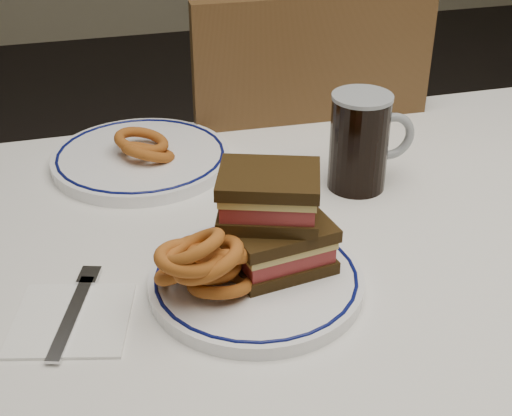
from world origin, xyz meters
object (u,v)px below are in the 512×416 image
object	(u,v)px
beer_mug	(361,141)
reuben_sandwich	(274,220)
far_plate	(141,158)
chair_far	(291,185)
main_plate	(256,280)

from	to	relation	value
beer_mug	reuben_sandwich	bearing A→B (deg)	-135.64
reuben_sandwich	far_plate	size ratio (longest dim) A/B	0.52
chair_far	beer_mug	bearing A→B (deg)	-93.04
reuben_sandwich	far_plate	distance (m)	0.39
main_plate	chair_far	bearing A→B (deg)	67.77
main_plate	beer_mug	size ratio (longest dim) A/B	1.76
reuben_sandwich	main_plate	bearing A→B (deg)	-142.84
chair_far	beer_mug	world-z (taller)	chair_far
main_plate	reuben_sandwich	bearing A→B (deg)	37.16
main_plate	reuben_sandwich	xyz separation A→B (m)	(0.03, 0.02, 0.07)
main_plate	beer_mug	xyz separation A→B (m)	(0.23, 0.22, 0.07)
main_plate	reuben_sandwich	size ratio (longest dim) A/B	1.77
main_plate	beer_mug	distance (m)	0.32
chair_far	beer_mug	size ratio (longest dim) A/B	6.33
beer_mug	far_plate	world-z (taller)	beer_mug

